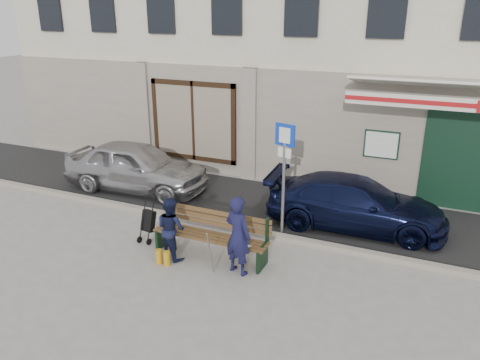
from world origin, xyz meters
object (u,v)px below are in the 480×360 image
Objects in this scene: bench at (208,235)px; stroller at (148,222)px; car_silver at (136,166)px; man at (238,235)px; parking_sign at (284,164)px; woman at (171,228)px; car_navy at (355,203)px.

stroller is at bearing 176.54° from bench.
car_silver is 5.18m from man.
bench is (-1.06, -1.45, -1.22)m from parking_sign.
man is 1.46m from woman.
man is at bearing -22.71° from bench.
car_silver is at bearing 139.11° from stroller.
woman is 0.98m from stroller.
woman is (2.87, -2.86, -0.04)m from car_silver.
car_navy reaches higher than bench.
woman is at bearing -118.99° from parking_sign.
parking_sign reaches higher than man.
car_silver is at bearing -16.52° from man.
bench is at bearing 5.83° from stroller.
man is (0.80, -0.33, 0.32)m from bench.
car_navy is at bearing -92.67° from car_silver.
car_silver is 4.07× the size of stroller.
car_silver reaches higher than woman.
bench is 1.88× the size of woman.
car_silver is 4.82m from parking_sign.
parking_sign reaches higher than bench.
bench is 2.45× the size of stroller.
parking_sign is at bearing 37.14° from stroller.
parking_sign reaches higher than car_navy.
woman is at bearing 17.16° from man.
man reaches higher than stroller.
car_silver is 3.17m from stroller.
parking_sign is 1.63× the size of man.
stroller is (-3.93, -2.47, -0.15)m from car_navy.
car_navy is 3.32m from man.
car_silver is at bearing -178.25° from parking_sign.
man is at bearing -161.02° from woman.
car_navy is 4.23m from woman.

